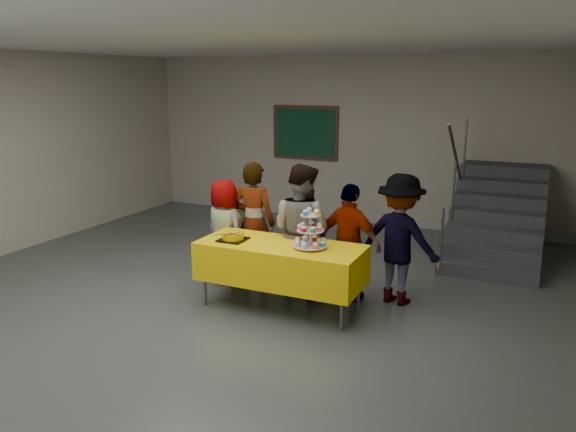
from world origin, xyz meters
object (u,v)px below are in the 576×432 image
object	(u,v)px
schoolchild_b	(254,223)
schoolchild_d	(350,243)
schoolchild_a	(225,231)
cupcake_stand	(310,233)
bake_table	(281,262)
bear_cake	(233,235)
schoolchild_c	(301,230)
staircase	(498,219)
schoolchild_e	(400,239)
noticeboard	(305,133)

from	to	relation	value
schoolchild_b	schoolchild_d	world-z (taller)	schoolchild_b
schoolchild_a	schoolchild_b	world-z (taller)	schoolchild_b
cupcake_stand	schoolchild_a	xyz separation A→B (m)	(-1.41, 0.52, -0.27)
bake_table	cupcake_stand	distance (m)	0.52
bake_table	cupcake_stand	world-z (taller)	cupcake_stand
bear_cake	schoolchild_d	size ratio (longest dim) A/B	0.25
schoolchild_c	staircase	distance (m)	3.57
schoolchild_e	noticeboard	xyz separation A→B (m)	(-2.69, 3.51, 0.83)
bear_cake	noticeboard	xyz separation A→B (m)	(-0.96, 4.36, 0.77)
schoolchild_c	schoolchild_d	xyz separation A→B (m)	(0.59, 0.08, -0.10)
schoolchild_a	schoolchild_c	size ratio (longest dim) A/B	0.83
cupcake_stand	schoolchild_e	world-z (taller)	schoolchild_e
schoolchild_d	schoolchild_e	distance (m)	0.58
schoolchild_e	staircase	xyz separation A→B (m)	(0.88, 2.68, -0.28)
bear_cake	staircase	xyz separation A→B (m)	(2.61, 3.52, -0.34)
bake_table	schoolchild_e	size ratio (longest dim) A/B	1.22
schoolchild_e	noticeboard	size ratio (longest dim) A/B	1.18
schoolchild_e	schoolchild_d	bearing A→B (deg)	30.13
schoolchild_e	staircase	distance (m)	2.83
cupcake_stand	schoolchild_b	world-z (taller)	schoolchild_b
bear_cake	schoolchild_c	size ratio (longest dim) A/B	0.22
noticeboard	cupcake_stand	bearing A→B (deg)	-66.24
cupcake_stand	schoolchild_b	bearing A→B (deg)	147.67
bear_cake	schoolchild_c	world-z (taller)	schoolchild_c
cupcake_stand	schoolchild_d	xyz separation A→B (m)	(0.26, 0.58, -0.23)
bear_cake	schoolchild_d	bearing A→B (deg)	29.41
schoolchild_a	staircase	bearing A→B (deg)	-115.84
bake_table	noticeboard	distance (m)	4.64
schoolchild_d	schoolchild_b	bearing A→B (deg)	11.14
schoolchild_b	schoolchild_e	bearing A→B (deg)	177.26
schoolchild_a	staircase	world-z (taller)	staircase
schoolchild_a	schoolchild_b	size ratio (longest dim) A/B	0.85
bake_table	bear_cake	size ratio (longest dim) A/B	5.25
cupcake_stand	noticeboard	distance (m)	4.71
bake_table	schoolchild_a	bearing A→B (deg)	153.62
schoolchild_a	noticeboard	xyz separation A→B (m)	(-0.47, 3.75, 0.93)
schoolchild_a	staircase	distance (m)	4.25
schoolchild_b	schoolchild_c	world-z (taller)	schoolchild_c
bear_cake	staircase	size ratio (longest dim) A/B	0.15
schoolchild_b	schoolchild_d	xyz separation A→B (m)	(1.32, -0.09, -0.08)
staircase	schoolchild_b	bearing A→B (deg)	-134.90
cupcake_stand	schoolchild_e	size ratio (longest dim) A/B	0.29
staircase	noticeboard	world-z (taller)	noticeboard
schoolchild_b	schoolchild_e	size ratio (longest dim) A/B	1.03
schoolchild_d	schoolchild_a	bearing A→B (deg)	17.10
schoolchild_d	noticeboard	world-z (taller)	noticeboard
schoolchild_b	schoolchild_d	size ratio (longest dim) A/B	1.12
schoolchild_a	schoolchild_d	distance (m)	1.67
staircase	noticeboard	xyz separation A→B (m)	(-3.57, 0.84, 1.11)
bear_cake	schoolchild_c	bearing A→B (deg)	44.70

